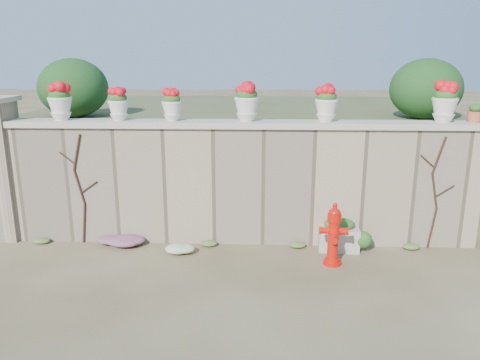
{
  "coord_description": "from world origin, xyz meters",
  "views": [
    {
      "loc": [
        0.34,
        -5.88,
        3.14
      ],
      "look_at": [
        0.04,
        1.4,
        1.2
      ],
      "focal_mm": 35.0,
      "sensor_mm": 36.0,
      "label": 1
    }
  ],
  "objects_px": {
    "fire_hydrant": "(334,234)",
    "planter_box": "(339,235)",
    "urn_pot_0": "(60,102)",
    "terracotta_pot": "(475,114)"
  },
  "relations": [
    {
      "from": "terracotta_pot",
      "to": "fire_hydrant",
      "type": "bearing_deg",
      "value": -158.17
    },
    {
      "from": "fire_hydrant",
      "to": "planter_box",
      "type": "height_order",
      "value": "fire_hydrant"
    },
    {
      "from": "planter_box",
      "to": "terracotta_pot",
      "type": "height_order",
      "value": "terracotta_pot"
    },
    {
      "from": "planter_box",
      "to": "urn_pot_0",
      "type": "xyz_separation_m",
      "value": [
        -4.65,
        0.34,
        2.15
      ]
    },
    {
      "from": "planter_box",
      "to": "urn_pot_0",
      "type": "height_order",
      "value": "urn_pot_0"
    },
    {
      "from": "planter_box",
      "to": "terracotta_pot",
      "type": "distance_m",
      "value": 2.92
    },
    {
      "from": "urn_pot_0",
      "to": "fire_hydrant",
      "type": "bearing_deg",
      "value": -11.7
    },
    {
      "from": "fire_hydrant",
      "to": "terracotta_pot",
      "type": "xyz_separation_m",
      "value": [
        2.31,
        0.92,
        1.74
      ]
    },
    {
      "from": "fire_hydrant",
      "to": "planter_box",
      "type": "xyz_separation_m",
      "value": [
        0.19,
        0.58,
        -0.25
      ]
    },
    {
      "from": "fire_hydrant",
      "to": "urn_pot_0",
      "type": "bearing_deg",
      "value": 172.44
    }
  ]
}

